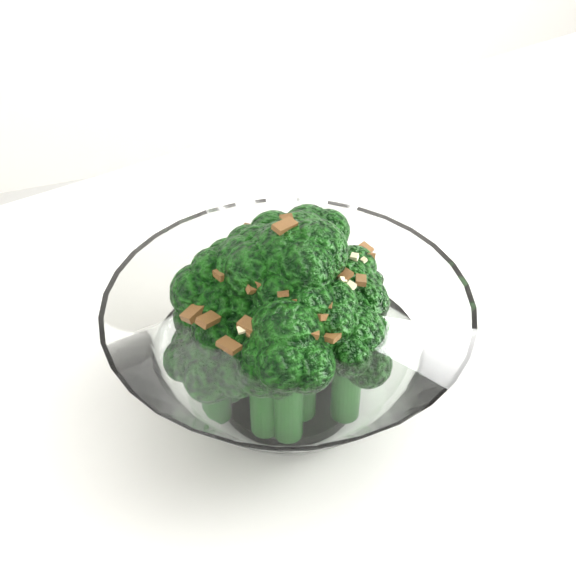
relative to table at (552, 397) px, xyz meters
name	(u,v)px	position (x,y,z in m)	size (l,w,h in m)	color
table	(552,397)	(0.00, 0.00, 0.00)	(1.35, 1.05, 0.75)	white
broccoli_dish	(286,337)	(-0.22, 0.01, 0.12)	(0.23, 0.23, 0.15)	white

